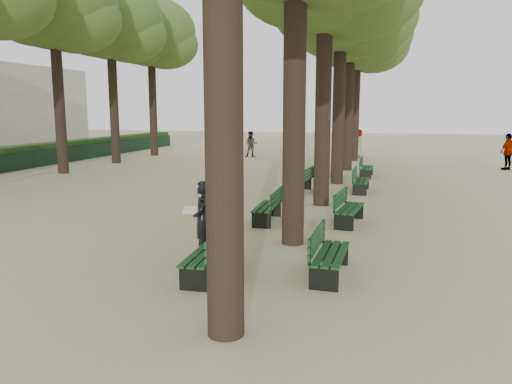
# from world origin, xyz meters

# --- Properties ---
(ground) EXTENTS (120.00, 120.00, 0.00)m
(ground) POSITION_xyz_m (0.00, 0.00, 0.00)
(ground) COLOR #BEB090
(ground) RESTS_ON ground
(tree_central_4) EXTENTS (6.00, 6.00, 9.95)m
(tree_central_4) POSITION_xyz_m (1.50, 18.00, 7.65)
(tree_central_4) COLOR #33261C
(tree_central_4) RESTS_ON ground
(tree_central_5) EXTENTS (6.00, 6.00, 9.95)m
(tree_central_5) POSITION_xyz_m (1.50, 23.00, 7.65)
(tree_central_5) COLOR #33261C
(tree_central_5) RESTS_ON ground
(tree_far_3) EXTENTS (6.00, 6.00, 10.45)m
(tree_far_3) POSITION_xyz_m (-12.00, 13.00, 8.14)
(tree_far_3) COLOR #33261C
(tree_far_3) RESTS_ON ground
(tree_far_4) EXTENTS (6.00, 6.00, 10.45)m
(tree_far_4) POSITION_xyz_m (-12.00, 18.00, 8.14)
(tree_far_4) COLOR #33261C
(tree_far_4) RESTS_ON ground
(tree_far_5) EXTENTS (6.00, 6.00, 10.45)m
(tree_far_5) POSITION_xyz_m (-12.00, 23.00, 8.14)
(tree_far_5) COLOR #33261C
(tree_far_5) RESTS_ON ground
(bench_left_0) EXTENTS (0.68, 1.83, 0.92)m
(bench_left_0) POSITION_xyz_m (0.37, 0.25, 0.27)
(bench_left_0) COLOR black
(bench_left_0) RESTS_ON ground
(bench_left_1) EXTENTS (0.64, 1.82, 0.92)m
(bench_left_1) POSITION_xyz_m (0.37, 5.06, 0.27)
(bench_left_1) COLOR black
(bench_left_1) RESTS_ON ground
(bench_left_2) EXTENTS (0.72, 1.84, 0.92)m
(bench_left_2) POSITION_xyz_m (0.37, 10.33, 0.27)
(bench_left_2) COLOR black
(bench_left_2) RESTS_ON ground
(bench_left_3) EXTENTS (0.59, 1.81, 0.92)m
(bench_left_3) POSITION_xyz_m (0.37, 15.47, 0.27)
(bench_left_3) COLOR black
(bench_left_3) RESTS_ON ground
(bench_right_0) EXTENTS (0.61, 1.81, 0.92)m
(bench_right_0) POSITION_xyz_m (2.63, 0.85, 0.27)
(bench_right_0) COLOR black
(bench_right_0) RESTS_ON ground
(bench_right_1) EXTENTS (0.76, 1.85, 0.92)m
(bench_right_1) POSITION_xyz_m (2.63, 5.39, 0.27)
(bench_right_1) COLOR black
(bench_right_1) RESTS_ON ground
(bench_right_2) EXTENTS (0.58, 1.80, 0.92)m
(bench_right_2) POSITION_xyz_m (2.63, 10.96, 0.27)
(bench_right_2) COLOR black
(bench_right_2) RESTS_ON ground
(bench_right_3) EXTENTS (0.60, 1.81, 0.92)m
(bench_right_3) POSITION_xyz_m (2.63, 15.42, 0.27)
(bench_right_3) COLOR black
(bench_right_3) RESTS_ON ground
(man_with_map) EXTENTS (0.69, 0.74, 1.68)m
(man_with_map) POSITION_xyz_m (-0.10, 1.29, 0.84)
(man_with_map) COLOR black
(man_with_map) RESTS_ON ground
(pedestrian_c) EXTENTS (1.09, 1.04, 1.92)m
(pedestrian_c) POSITION_xyz_m (9.61, 20.17, 0.96)
(pedestrian_c) COLOR #262628
(pedestrian_c) RESTS_ON ground
(pedestrian_d) EXTENTS (0.53, 0.96, 1.86)m
(pedestrian_d) POSITION_xyz_m (1.62, 25.20, 0.93)
(pedestrian_d) COLOR #262628
(pedestrian_d) RESTS_ON ground
(pedestrian_a) EXTENTS (0.87, 0.45, 1.71)m
(pedestrian_a) POSITION_xyz_m (-5.24, 23.56, 0.86)
(pedestrian_a) COLOR #262628
(pedestrian_a) RESTS_ON ground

